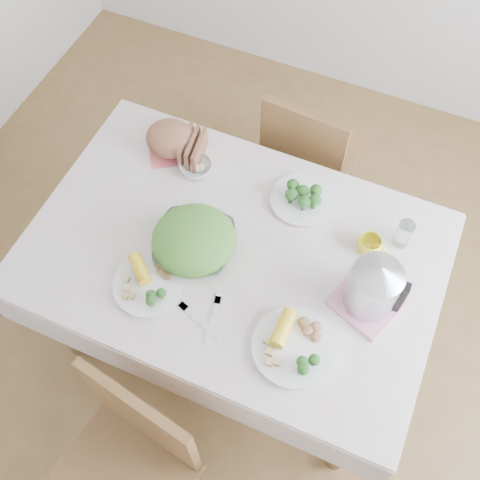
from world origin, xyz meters
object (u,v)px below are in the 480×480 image
at_px(electric_kettle, 374,287).
at_px(dining_table, 234,295).
at_px(salad_bowl, 195,244).
at_px(dinner_plate_right, 294,347).
at_px(chair_far, 313,151).
at_px(yellow_mug, 369,245).
at_px(dinner_plate_left, 149,285).

bearing_deg(electric_kettle, dining_table, -167.75).
distance_m(salad_bowl, dinner_plate_right, 0.51).
bearing_deg(chair_far, electric_kettle, 123.25).
height_order(chair_far, dinner_plate_right, chair_far).
relative_size(salad_bowl, dinner_plate_right, 1.00).
bearing_deg(chair_far, dining_table, 89.79).
bearing_deg(electric_kettle, salad_bowl, -163.34).
bearing_deg(dinner_plate_right, yellow_mug, 76.29).
xyz_separation_m(dining_table, electric_kettle, (0.51, -0.00, 0.51)).
relative_size(dining_table, dinner_plate_left, 5.46).
relative_size(chair_far, salad_bowl, 3.11).
height_order(chair_far, electric_kettle, electric_kettle).
height_order(dining_table, dinner_plate_right, dinner_plate_right).
height_order(salad_bowl, dinner_plate_left, salad_bowl).
bearing_deg(dining_table, chair_far, 85.86).
relative_size(chair_far, electric_kettle, 3.74).
xyz_separation_m(dinner_plate_left, dinner_plate_right, (0.55, -0.01, 0.00)).
bearing_deg(dinner_plate_left, dining_table, 49.79).
distance_m(chair_far, salad_bowl, 0.93).
bearing_deg(yellow_mug, dinner_plate_right, -103.71).
relative_size(chair_far, dinner_plate_right, 3.12).
height_order(yellow_mug, electric_kettle, electric_kettle).
distance_m(salad_bowl, electric_kettle, 0.65).
relative_size(chair_far, dinner_plate_left, 3.48).
height_order(salad_bowl, yellow_mug, same).
relative_size(dinner_plate_left, yellow_mug, 2.86).
distance_m(dinner_plate_right, electric_kettle, 0.33).
bearing_deg(dining_table, yellow_mug, 23.79).
bearing_deg(salad_bowl, electric_kettle, 4.17).
distance_m(dinner_plate_left, dinner_plate_right, 0.55).
xyz_separation_m(dinner_plate_right, yellow_mug, (0.11, 0.46, 0.02)).
relative_size(dinner_plate_left, dinner_plate_right, 0.90).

